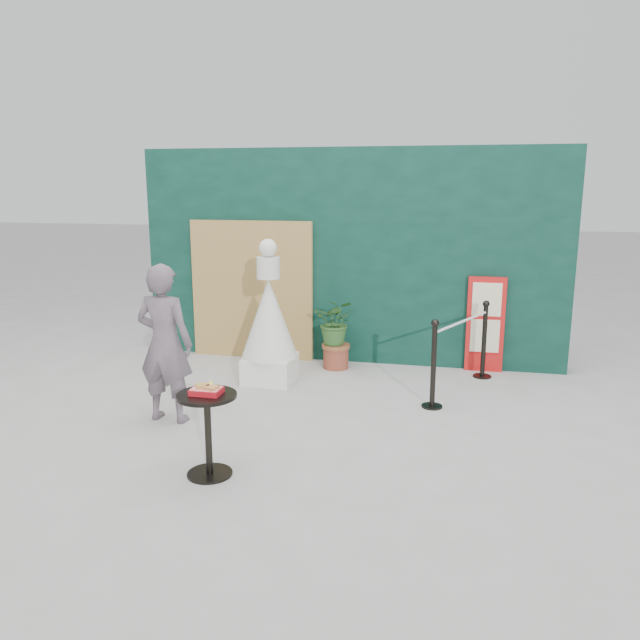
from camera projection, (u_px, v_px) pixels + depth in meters
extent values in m
plane|color=#ADAAA5|center=(294.00, 445.00, 6.14)|extent=(60.00, 60.00, 0.00)
cube|color=black|center=(350.00, 257.00, 8.82)|extent=(6.00, 0.30, 3.00)
cube|color=tan|center=(252.00, 290.00, 9.02)|extent=(1.80, 0.08, 2.00)
imported|color=#64565E|center=(165.00, 344.00, 6.61)|extent=(0.65, 0.45, 1.71)
cube|color=red|center=(485.00, 324.00, 8.42)|extent=(0.50, 0.06, 1.30)
cube|color=beige|center=(487.00, 299.00, 8.31)|extent=(0.38, 0.02, 0.45)
cube|color=beige|center=(485.00, 336.00, 8.42)|extent=(0.38, 0.02, 0.45)
cube|color=red|center=(483.00, 361.00, 8.49)|extent=(0.38, 0.02, 0.18)
cube|color=white|center=(270.00, 369.00, 8.06)|extent=(0.62, 0.62, 0.34)
cone|color=silver|center=(269.00, 318.00, 7.91)|extent=(0.72, 0.72, 1.01)
cylinder|color=beige|center=(268.00, 268.00, 7.78)|extent=(0.29, 0.29, 0.27)
sphere|color=white|center=(268.00, 248.00, 7.72)|extent=(0.23, 0.23, 0.23)
cylinder|color=black|center=(210.00, 473.00, 5.51)|extent=(0.40, 0.40, 0.02)
cylinder|color=black|center=(208.00, 436.00, 5.43)|extent=(0.06, 0.06, 0.72)
cylinder|color=black|center=(207.00, 396.00, 5.35)|extent=(0.52, 0.52, 0.03)
cube|color=red|center=(206.00, 391.00, 5.34)|extent=(0.26, 0.19, 0.05)
cube|color=red|center=(206.00, 388.00, 5.34)|extent=(0.24, 0.17, 0.00)
cube|color=gold|center=(202.00, 386.00, 5.35)|extent=(0.15, 0.14, 0.02)
cube|color=#E19252|center=(211.00, 388.00, 5.30)|extent=(0.13, 0.13, 0.02)
cone|color=#FDFF43|center=(211.00, 383.00, 5.37)|extent=(0.06, 0.06, 0.06)
cylinder|color=brown|center=(336.00, 358.00, 8.65)|extent=(0.35, 0.35, 0.29)
cylinder|color=brown|center=(336.00, 346.00, 8.62)|extent=(0.39, 0.39, 0.05)
imported|color=#2B5424|center=(336.00, 322.00, 8.54)|extent=(0.58, 0.50, 0.64)
cylinder|color=black|center=(432.00, 406.00, 7.17)|extent=(0.24, 0.24, 0.02)
cylinder|color=black|center=(433.00, 367.00, 7.06)|extent=(0.06, 0.06, 0.96)
sphere|color=black|center=(435.00, 323.00, 6.95)|extent=(0.09, 0.09, 0.09)
cylinder|color=black|center=(482.00, 376.00, 8.28)|extent=(0.24, 0.24, 0.02)
cylinder|color=black|center=(484.00, 342.00, 8.18)|extent=(0.06, 0.06, 0.96)
sphere|color=black|center=(486.00, 304.00, 8.07)|extent=(0.09, 0.09, 0.09)
cylinder|color=silver|center=(462.00, 322.00, 7.53)|extent=(0.63, 1.31, 0.03)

